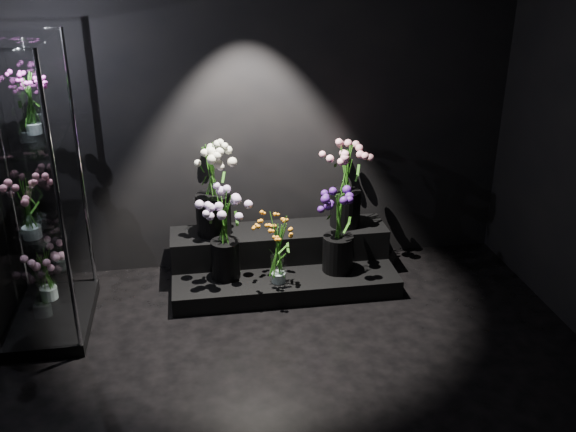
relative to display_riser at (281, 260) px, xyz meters
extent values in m
plane|color=black|center=(-0.05, -1.65, -0.16)|extent=(4.00, 4.00, 0.00)
plane|color=black|center=(-0.05, 0.35, 1.24)|extent=(4.00, 0.00, 4.00)
cube|color=black|center=(0.00, -0.09, -0.09)|extent=(1.78, 0.79, 0.15)
cube|color=black|center=(0.00, 0.11, 0.11)|extent=(1.78, 0.39, 0.25)
cube|color=black|center=(-1.75, -0.41, -0.12)|extent=(0.56, 0.93, 0.09)
cube|color=white|center=(-1.75, -0.41, 0.63)|extent=(0.50, 0.87, 0.01)
cube|color=white|center=(-1.75, -0.41, 1.23)|extent=(0.50, 0.87, 0.01)
cylinder|color=white|center=(-0.07, -0.32, 0.10)|extent=(0.12, 0.12, 0.22)
cylinder|color=black|center=(-0.46, -0.18, 0.14)|extent=(0.22, 0.22, 0.31)
cylinder|color=black|center=(0.42, -0.21, 0.13)|extent=(0.24, 0.24, 0.30)
cylinder|color=black|center=(-0.53, 0.12, 0.40)|extent=(0.28, 0.28, 0.34)
cylinder|color=black|center=(0.55, 0.11, 0.38)|extent=(0.25, 0.25, 0.30)
cylinder|color=white|center=(-1.73, -0.63, 0.74)|extent=(0.13, 0.13, 0.22)
cylinder|color=white|center=(-1.69, -0.29, 1.34)|extent=(0.11, 0.11, 0.20)
cylinder|color=white|center=(-1.80, -0.21, 0.07)|extent=(0.14, 0.14, 0.27)
camera|label=1|loc=(-0.68, -4.62, 2.44)|focal=40.00mm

